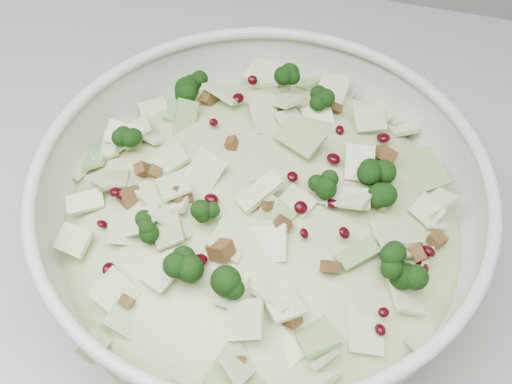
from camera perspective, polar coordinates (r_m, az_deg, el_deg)
counter at (r=1.03m, az=-7.28°, el=-13.07°), size 3.60×0.60×0.90m
mixing_bowl at (r=0.51m, az=0.40°, el=-3.12°), size 0.39×0.39×0.12m
salad at (r=0.49m, az=0.41°, el=-1.80°), size 0.36×0.36×0.12m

